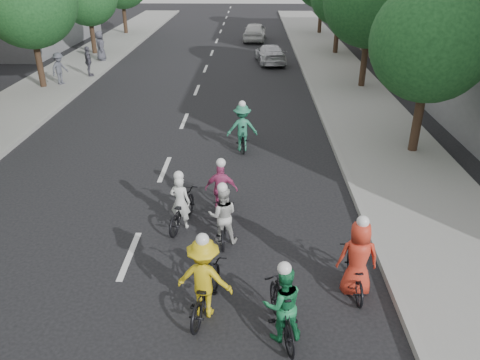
{
  "coord_description": "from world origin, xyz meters",
  "views": [
    {
      "loc": [
        2.94,
        -9.32,
        6.68
      ],
      "look_at": [
        2.63,
        2.21,
        1.0
      ],
      "focal_mm": 35.0,
      "sensor_mm": 36.0,
      "label": 1
    }
  ],
  "objects_px": {
    "cyclist_0": "(356,265)",
    "spectator_1": "(88,61)",
    "cyclist_1": "(223,220)",
    "follow_car_trail": "(255,32)",
    "cyclist_4": "(282,307)",
    "follow_car_lead": "(270,54)",
    "cyclist_2": "(205,284)",
    "spectator_2": "(100,46)",
    "cyclist_6": "(242,131)",
    "spectator_0": "(60,69)",
    "cyclist_5": "(181,207)",
    "cyclist_3": "(222,193)"
  },
  "relations": [
    {
      "from": "cyclist_4",
      "to": "follow_car_lead",
      "type": "relative_size",
      "value": 0.47
    },
    {
      "from": "spectator_1",
      "to": "follow_car_trail",
      "type": "bearing_deg",
      "value": -60.09
    },
    {
      "from": "spectator_0",
      "to": "spectator_1",
      "type": "xyz_separation_m",
      "value": [
        0.98,
        1.83,
        0.0
      ]
    },
    {
      "from": "cyclist_1",
      "to": "cyclist_5",
      "type": "bearing_deg",
      "value": -32.37
    },
    {
      "from": "cyclist_1",
      "to": "cyclist_2",
      "type": "bearing_deg",
      "value": 83.81
    },
    {
      "from": "cyclist_0",
      "to": "spectator_1",
      "type": "bearing_deg",
      "value": -57.15
    },
    {
      "from": "cyclist_5",
      "to": "cyclist_1",
      "type": "bearing_deg",
      "value": 161.06
    },
    {
      "from": "cyclist_1",
      "to": "follow_car_trail",
      "type": "distance_m",
      "value": 29.43
    },
    {
      "from": "cyclist_0",
      "to": "follow_car_lead",
      "type": "distance_m",
      "value": 22.92
    },
    {
      "from": "cyclist_1",
      "to": "spectator_1",
      "type": "height_order",
      "value": "spectator_1"
    },
    {
      "from": "cyclist_4",
      "to": "follow_car_trail",
      "type": "relative_size",
      "value": 0.45
    },
    {
      "from": "cyclist_5",
      "to": "spectator_1",
      "type": "bearing_deg",
      "value": -52.91
    },
    {
      "from": "spectator_2",
      "to": "spectator_0",
      "type": "bearing_deg",
      "value": 161.88
    },
    {
      "from": "cyclist_6",
      "to": "follow_car_trail",
      "type": "xyz_separation_m",
      "value": [
        0.51,
        23.35,
        -0.01
      ]
    },
    {
      "from": "cyclist_0",
      "to": "cyclist_4",
      "type": "distance_m",
      "value": 2.13
    },
    {
      "from": "cyclist_2",
      "to": "cyclist_3",
      "type": "distance_m",
      "value": 4.02
    },
    {
      "from": "cyclist_6",
      "to": "cyclist_4",
      "type": "bearing_deg",
      "value": 88.82
    },
    {
      "from": "follow_car_trail",
      "to": "spectator_0",
      "type": "distance_m",
      "value": 18.04
    },
    {
      "from": "cyclist_1",
      "to": "cyclist_6",
      "type": "height_order",
      "value": "cyclist_6"
    },
    {
      "from": "cyclist_1",
      "to": "cyclist_0",
      "type": "bearing_deg",
      "value": 145.66
    },
    {
      "from": "cyclist_0",
      "to": "follow_car_trail",
      "type": "height_order",
      "value": "cyclist_0"
    },
    {
      "from": "follow_car_lead",
      "to": "follow_car_trail",
      "type": "bearing_deg",
      "value": -90.52
    },
    {
      "from": "follow_car_trail",
      "to": "spectator_1",
      "type": "relative_size",
      "value": 2.55
    },
    {
      "from": "spectator_0",
      "to": "follow_car_lead",
      "type": "bearing_deg",
      "value": -39.26
    },
    {
      "from": "cyclist_4",
      "to": "follow_car_lead",
      "type": "distance_m",
      "value": 24.24
    },
    {
      "from": "cyclist_1",
      "to": "follow_car_trail",
      "type": "height_order",
      "value": "cyclist_1"
    },
    {
      "from": "cyclist_1",
      "to": "cyclist_3",
      "type": "height_order",
      "value": "cyclist_3"
    },
    {
      "from": "cyclist_2",
      "to": "spectator_1",
      "type": "relative_size",
      "value": 1.19
    },
    {
      "from": "cyclist_2",
      "to": "cyclist_5",
      "type": "xyz_separation_m",
      "value": [
        -0.95,
        3.33,
        -0.15
      ]
    },
    {
      "from": "spectator_2",
      "to": "cyclist_0",
      "type": "bearing_deg",
      "value": -166.19
    },
    {
      "from": "cyclist_4",
      "to": "cyclist_5",
      "type": "distance_m",
      "value": 4.64
    },
    {
      "from": "cyclist_5",
      "to": "follow_car_lead",
      "type": "xyz_separation_m",
      "value": [
        3.01,
        20.3,
        0.05
      ]
    },
    {
      "from": "cyclist_4",
      "to": "cyclist_6",
      "type": "relative_size",
      "value": 1.01
    },
    {
      "from": "cyclist_6",
      "to": "cyclist_2",
      "type": "bearing_deg",
      "value": 79.27
    },
    {
      "from": "follow_car_trail",
      "to": "spectator_0",
      "type": "xyz_separation_m",
      "value": [
        -10.5,
        -14.67,
        0.26
      ]
    },
    {
      "from": "cyclist_5",
      "to": "spectator_1",
      "type": "height_order",
      "value": "spectator_1"
    },
    {
      "from": "cyclist_5",
      "to": "cyclist_3",
      "type": "bearing_deg",
      "value": -134.71
    },
    {
      "from": "cyclist_1",
      "to": "spectator_2",
      "type": "relative_size",
      "value": 0.89
    },
    {
      "from": "follow_car_lead",
      "to": "spectator_1",
      "type": "relative_size",
      "value": 2.45
    },
    {
      "from": "cyclist_5",
      "to": "spectator_1",
      "type": "xyz_separation_m",
      "value": [
        -7.5,
        15.89,
        0.44
      ]
    },
    {
      "from": "cyclist_3",
      "to": "follow_car_lead",
      "type": "xyz_separation_m",
      "value": [
        1.97,
        19.62,
        -0.03
      ]
    },
    {
      "from": "cyclist_1",
      "to": "spectator_0",
      "type": "bearing_deg",
      "value": -58.46
    },
    {
      "from": "cyclist_1",
      "to": "cyclist_3",
      "type": "bearing_deg",
      "value": -86.68
    },
    {
      "from": "follow_car_lead",
      "to": "spectator_2",
      "type": "height_order",
      "value": "spectator_2"
    },
    {
      "from": "spectator_1",
      "to": "spectator_2",
      "type": "relative_size",
      "value": 0.9
    },
    {
      "from": "spectator_0",
      "to": "cyclist_0",
      "type": "bearing_deg",
      "value": -120.66
    },
    {
      "from": "cyclist_3",
      "to": "cyclist_5",
      "type": "bearing_deg",
      "value": 38.66
    },
    {
      "from": "cyclist_2",
      "to": "follow_car_trail",
      "type": "height_order",
      "value": "cyclist_2"
    },
    {
      "from": "spectator_1",
      "to": "follow_car_lead",
      "type": "bearing_deg",
      "value": -90.76
    },
    {
      "from": "cyclist_0",
      "to": "spectator_0",
      "type": "xyz_separation_m",
      "value": [
        -12.6,
        16.65,
        0.32
      ]
    }
  ]
}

